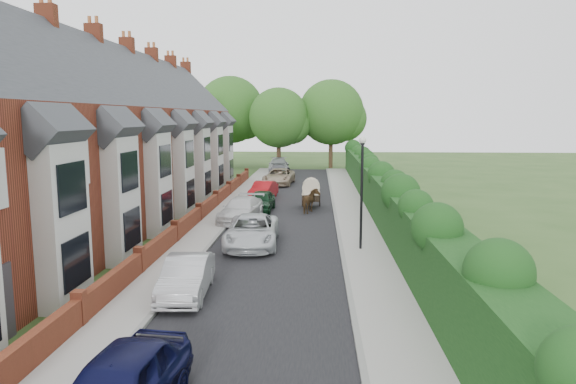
{
  "coord_description": "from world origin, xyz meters",
  "views": [
    {
      "loc": [
        1.42,
        -18.67,
        6.02
      ],
      "look_at": [
        -0.06,
        7.19,
        2.2
      ],
      "focal_mm": 32.0,
      "sensor_mm": 36.0,
      "label": 1
    }
  ],
  "objects_px": {
    "car_white": "(241,210)",
    "horse": "(311,201)",
    "car_red": "(263,190)",
    "car_beige": "(279,177)",
    "lamppost": "(362,179)",
    "car_green": "(261,201)",
    "car_black": "(281,166)",
    "horse_cart": "(311,191)",
    "car_silver_a": "(187,277)",
    "car_silver_b": "(252,231)",
    "car_grey": "(278,171)"
  },
  "relations": [
    {
      "from": "car_silver_a",
      "to": "car_white",
      "type": "distance_m",
      "value": 12.51
    },
    {
      "from": "car_silver_a",
      "to": "car_red",
      "type": "relative_size",
      "value": 1.03
    },
    {
      "from": "car_grey",
      "to": "horse_cart",
      "type": "bearing_deg",
      "value": -85.36
    },
    {
      "from": "car_silver_b",
      "to": "car_white",
      "type": "bearing_deg",
      "value": 100.97
    },
    {
      "from": "car_beige",
      "to": "horse",
      "type": "xyz_separation_m",
      "value": [
        3.0,
        -13.41,
        0.03
      ]
    },
    {
      "from": "car_green",
      "to": "car_red",
      "type": "height_order",
      "value": "car_green"
    },
    {
      "from": "lamppost",
      "to": "car_beige",
      "type": "bearing_deg",
      "value": 103.4
    },
    {
      "from": "car_white",
      "to": "horse",
      "type": "bearing_deg",
      "value": 43.41
    },
    {
      "from": "lamppost",
      "to": "car_silver_a",
      "type": "distance_m",
      "value": 9.26
    },
    {
      "from": "car_red",
      "to": "horse",
      "type": "distance_m",
      "value": 6.49
    },
    {
      "from": "lamppost",
      "to": "car_grey",
      "type": "height_order",
      "value": "lamppost"
    },
    {
      "from": "car_silver_a",
      "to": "car_silver_b",
      "type": "bearing_deg",
      "value": 75.04
    },
    {
      "from": "horse",
      "to": "car_black",
      "type": "bearing_deg",
      "value": -65.5
    },
    {
      "from": "lamppost",
      "to": "car_red",
      "type": "height_order",
      "value": "lamppost"
    },
    {
      "from": "car_green",
      "to": "horse_cart",
      "type": "distance_m",
      "value": 3.54
    },
    {
      "from": "car_beige",
      "to": "car_green",
      "type": "bearing_deg",
      "value": -86.23
    },
    {
      "from": "car_red",
      "to": "car_black",
      "type": "height_order",
      "value": "car_black"
    },
    {
      "from": "car_grey",
      "to": "horse_cart",
      "type": "relative_size",
      "value": 1.63
    },
    {
      "from": "lamppost",
      "to": "car_beige",
      "type": "distance_m",
      "value": 23.31
    },
    {
      "from": "car_beige",
      "to": "car_silver_a",
      "type": "bearing_deg",
      "value": -87.35
    },
    {
      "from": "car_black",
      "to": "horse_cart",
      "type": "height_order",
      "value": "horse_cart"
    },
    {
      "from": "car_black",
      "to": "car_green",
      "type": "bearing_deg",
      "value": -98.33
    },
    {
      "from": "car_white",
      "to": "car_grey",
      "type": "bearing_deg",
      "value": 96.67
    },
    {
      "from": "car_silver_b",
      "to": "car_grey",
      "type": "relative_size",
      "value": 1.15
    },
    {
      "from": "car_silver_b",
      "to": "car_black",
      "type": "xyz_separation_m",
      "value": [
        -0.89,
        31.73,
        -0.0
      ]
    },
    {
      "from": "car_white",
      "to": "horse",
      "type": "xyz_separation_m",
      "value": [
        3.97,
        2.83,
        0.06
      ]
    },
    {
      "from": "car_red",
      "to": "horse",
      "type": "xyz_separation_m",
      "value": [
        3.56,
        -5.43,
        0.1
      ]
    },
    {
      "from": "car_silver_b",
      "to": "car_white",
      "type": "height_order",
      "value": "car_silver_b"
    },
    {
      "from": "car_white",
      "to": "horse",
      "type": "height_order",
      "value": "horse"
    },
    {
      "from": "car_white",
      "to": "car_silver_b",
      "type": "bearing_deg",
      "value": -68.73
    },
    {
      "from": "car_silver_a",
      "to": "car_green",
      "type": "xyz_separation_m",
      "value": [
        0.79,
        15.76,
        -0.0
      ]
    },
    {
      "from": "car_green",
      "to": "car_black",
      "type": "relative_size",
      "value": 0.93
    },
    {
      "from": "car_silver_a",
      "to": "car_red",
      "type": "bearing_deg",
      "value": 85.01
    },
    {
      "from": "car_silver_a",
      "to": "car_white",
      "type": "xyz_separation_m",
      "value": [
        0.01,
        12.5,
        0.02
      ]
    },
    {
      "from": "car_white",
      "to": "car_red",
      "type": "distance_m",
      "value": 8.26
    },
    {
      "from": "car_silver_a",
      "to": "car_black",
      "type": "height_order",
      "value": "car_black"
    },
    {
      "from": "lamppost",
      "to": "car_silver_b",
      "type": "relative_size",
      "value": 1.01
    },
    {
      "from": "car_green",
      "to": "horse",
      "type": "bearing_deg",
      "value": -5.14
    },
    {
      "from": "car_grey",
      "to": "horse",
      "type": "relative_size",
      "value": 2.52
    },
    {
      "from": "horse_cart",
      "to": "lamppost",
      "type": "bearing_deg",
      "value": -77.87
    },
    {
      "from": "car_silver_a",
      "to": "car_beige",
      "type": "height_order",
      "value": "car_beige"
    },
    {
      "from": "car_white",
      "to": "horse_cart",
      "type": "distance_m",
      "value": 6.19
    },
    {
      "from": "car_silver_a",
      "to": "car_red",
      "type": "xyz_separation_m",
      "value": [
        0.42,
        20.76,
        -0.02
      ]
    },
    {
      "from": "car_white",
      "to": "horse_cart",
      "type": "xyz_separation_m",
      "value": [
        3.97,
        4.74,
        0.44
      ]
    },
    {
      "from": "car_green",
      "to": "car_black",
      "type": "xyz_separation_m",
      "value": [
        -0.33,
        22.83,
        0.05
      ]
    },
    {
      "from": "car_white",
      "to": "lamppost",
      "type": "bearing_deg",
      "value": -36.9
    },
    {
      "from": "car_white",
      "to": "car_red",
      "type": "xyz_separation_m",
      "value": [
        0.41,
        8.25,
        -0.04
      ]
    },
    {
      "from": "car_red",
      "to": "car_beige",
      "type": "relative_size",
      "value": 0.76
    },
    {
      "from": "lamppost",
      "to": "horse",
      "type": "bearing_deg",
      "value": 104.57
    },
    {
      "from": "car_beige",
      "to": "horse_cart",
      "type": "relative_size",
      "value": 1.89
    }
  ]
}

